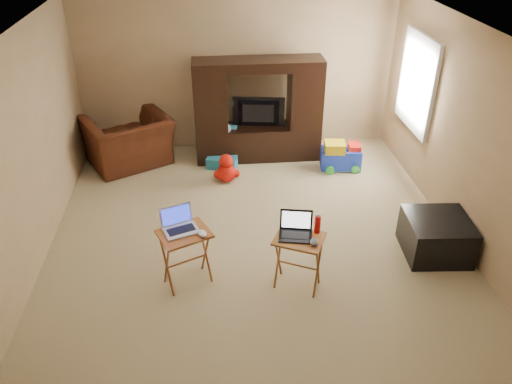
{
  "coord_description": "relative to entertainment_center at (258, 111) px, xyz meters",
  "views": [
    {
      "loc": [
        -0.48,
        -5.0,
        3.72
      ],
      "look_at": [
        0.0,
        -0.2,
        0.8
      ],
      "focal_mm": 35.0,
      "sensor_mm": 36.0,
      "label": 1
    }
  ],
  "objects": [
    {
      "name": "window_pane",
      "position": [
        2.21,
        -0.68,
        0.6
      ],
      "size": [
        0.0,
        1.2,
        1.2
      ],
      "primitive_type": "plane",
      "rotation": [
        1.57,
        0.0,
        -1.57
      ],
      "color": "white",
      "rests_on": "ground"
    },
    {
      "name": "recliner",
      "position": [
        -2.03,
        -0.03,
        -0.41
      ],
      "size": [
        1.56,
        1.49,
        0.78
      ],
      "primitive_type": "imported",
      "rotation": [
        0.0,
        0.0,
        3.63
      ],
      "color": "#451F0E",
      "rests_on": "floor"
    },
    {
      "name": "window_frame",
      "position": [
        2.19,
        -0.68,
        0.6
      ],
      "size": [
        0.06,
        1.14,
        1.34
      ],
      "primitive_type": "cube",
      "color": "white",
      "rests_on": "ground"
    },
    {
      "name": "tray_table_right",
      "position": [
        0.11,
        -3.13,
        -0.48
      ],
      "size": [
        0.62,
        0.57,
        0.65
      ],
      "primitive_type": "cube",
      "rotation": [
        0.0,
        0.0,
        -0.45
      ],
      "color": "#A85E28",
      "rests_on": "floor"
    },
    {
      "name": "television",
      "position": [
        0.0,
        -0.04,
        -0.03
      ],
      "size": [
        0.82,
        0.23,
        0.47
      ],
      "primitive_type": "imported",
      "rotation": [
        0.0,
        0.0,
        2.99
      ],
      "color": "black",
      "rests_on": "entertainment_center"
    },
    {
      "name": "mouse_left",
      "position": [
        -0.89,
        -3.02,
        -0.11
      ],
      "size": [
        0.13,
        0.16,
        0.06
      ],
      "primitive_type": "ellipsoid",
      "rotation": [
        0.0,
        0.0,
        0.37
      ],
      "color": "white",
      "rests_on": "tray_table_left"
    },
    {
      "name": "ottoman",
      "position": [
        1.84,
        -2.71,
        -0.57
      ],
      "size": [
        0.78,
        0.78,
        0.46
      ],
      "primitive_type": "cube",
      "rotation": [
        0.0,
        0.0,
        -0.08
      ],
      "color": "black",
      "rests_on": "floor"
    },
    {
      "name": "water_bottle",
      "position": [
        0.31,
        -3.05,
        -0.06
      ],
      "size": [
        0.06,
        0.06,
        0.2
      ],
      "primitive_type": "cylinder",
      "color": "red",
      "rests_on": "tray_table_right"
    },
    {
      "name": "wall_right",
      "position": [
        2.23,
        -2.23,
        0.45
      ],
      "size": [
        0.0,
        5.5,
        5.5
      ],
      "primitive_type": "plane",
      "rotation": [
        1.57,
        0.0,
        -1.57
      ],
      "color": "tan",
      "rests_on": "ground"
    },
    {
      "name": "child_rocker",
      "position": [
        -0.57,
        -0.22,
        -0.5
      ],
      "size": [
        0.58,
        0.62,
        0.61
      ],
      "primitive_type": null,
      "rotation": [
        0.0,
        0.0,
        -0.27
      ],
      "color": "#19678A",
      "rests_on": "floor"
    },
    {
      "name": "wall_front",
      "position": [
        -0.27,
        -4.98,
        0.45
      ],
      "size": [
        5.0,
        0.0,
        5.0
      ],
      "primitive_type": "plane",
      "rotation": [
        -1.57,
        0.0,
        0.0
      ],
      "color": "tan",
      "rests_on": "ground"
    },
    {
      "name": "push_toy",
      "position": [
        1.23,
        -0.52,
        -0.57
      ],
      "size": [
        0.66,
        0.51,
        0.46
      ],
      "primitive_type": null,
      "rotation": [
        0.0,
        0.0,
        -0.12
      ],
      "color": "blue",
      "rests_on": "floor"
    },
    {
      "name": "floor",
      "position": [
        -0.27,
        -2.23,
        -0.8
      ],
      "size": [
        5.5,
        5.5,
        0.0
      ],
      "primitive_type": "plane",
      "color": "tan",
      "rests_on": "ground"
    },
    {
      "name": "laptop_right",
      "position": [
        0.07,
        -3.11,
        -0.04
      ],
      "size": [
        0.39,
        0.34,
        0.24
      ],
      "primitive_type": "cube",
      "rotation": [
        0.0,
        0.0,
        -0.2
      ],
      "color": "black",
      "rests_on": "tray_table_right"
    },
    {
      "name": "mouse_right",
      "position": [
        0.24,
        -3.25,
        -0.13
      ],
      "size": [
        0.13,
        0.15,
        0.05
      ],
      "primitive_type": "ellipsoid",
      "rotation": [
        0.0,
        0.0,
        -0.37
      ],
      "color": "#45444A",
      "rests_on": "tray_table_right"
    },
    {
      "name": "entertainment_center",
      "position": [
        0.0,
        0.0,
        0.0
      ],
      "size": [
        1.96,
        0.5,
        1.6
      ],
      "primitive_type": "cube",
      "rotation": [
        0.0,
        0.0,
        -0.0
      ],
      "color": "black",
      "rests_on": "floor"
    },
    {
      "name": "ceiling",
      "position": [
        -0.27,
        -2.23,
        1.7
      ],
      "size": [
        5.5,
        5.5,
        0.0
      ],
      "primitive_type": "plane",
      "rotation": [
        3.14,
        0.0,
        0.0
      ],
      "color": "silver",
      "rests_on": "ground"
    },
    {
      "name": "tray_table_left",
      "position": [
        -1.08,
        -2.95,
        -0.47
      ],
      "size": [
        0.64,
        0.59,
        0.67
      ],
      "primitive_type": "cube",
      "rotation": [
        0.0,
        0.0,
        0.43
      ],
      "color": "#A35A27",
      "rests_on": "floor"
    },
    {
      "name": "wall_back",
      "position": [
        -0.27,
        0.52,
        0.45
      ],
      "size": [
        5.0,
        0.0,
        5.0
      ],
      "primitive_type": "plane",
      "rotation": [
        1.57,
        0.0,
        0.0
      ],
      "color": "tan",
      "rests_on": "ground"
    },
    {
      "name": "laptop_left",
      "position": [
        -1.11,
        -2.92,
        -0.01
      ],
      "size": [
        0.43,
        0.39,
        0.24
      ],
      "primitive_type": "cube",
      "rotation": [
        0.0,
        0.0,
        0.36
      ],
      "color": "silver",
      "rests_on": "tray_table_left"
    },
    {
      "name": "wall_left",
      "position": [
        -2.77,
        -2.23,
        0.45
      ],
      "size": [
        0.0,
        5.5,
        5.5
      ],
      "primitive_type": "plane",
      "rotation": [
        1.57,
        0.0,
        1.57
      ],
      "color": "tan",
      "rests_on": "ground"
    },
    {
      "name": "plush_toy",
      "position": [
        -0.55,
        -0.75,
        -0.58
      ],
      "size": [
        0.4,
        0.33,
        0.44
      ],
      "primitive_type": null,
      "color": "red",
      "rests_on": "floor"
    }
  ]
}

